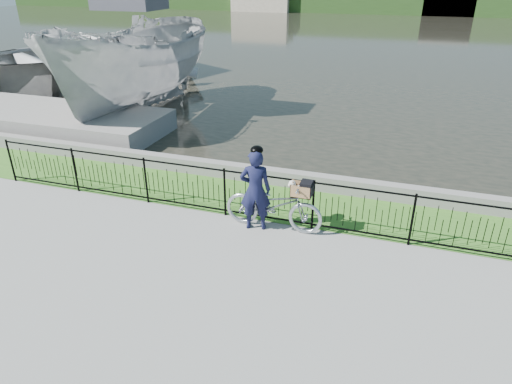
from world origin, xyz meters
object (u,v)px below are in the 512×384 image
(dock, at_px, (30,117))
(cyclist, at_px, (255,189))
(boat_near, at_px, (137,64))
(boat_far, at_px, (76,57))
(bicycle_rig, at_px, (274,204))

(dock, distance_m, cyclist, 10.71)
(boat_near, bearing_deg, cyclist, -44.42)
(boat_far, bearing_deg, cyclist, -39.94)
(dock, relative_size, cyclist, 5.36)
(bicycle_rig, distance_m, cyclist, 0.53)
(bicycle_rig, xyz_separation_m, boat_far, (-13.14, 10.57, 0.71))
(bicycle_rig, bearing_deg, boat_far, 141.18)
(cyclist, bearing_deg, dock, 156.77)
(boat_near, xyz_separation_m, boat_far, (-5.92, 3.99, -0.65))
(boat_far, bearing_deg, dock, -65.57)
(dock, bearing_deg, boat_near, 39.80)
(cyclist, bearing_deg, bicycle_rig, 17.01)
(dock, distance_m, boat_far, 7.17)
(dock, height_order, cyclist, cyclist)
(bicycle_rig, bearing_deg, boat_near, 137.62)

